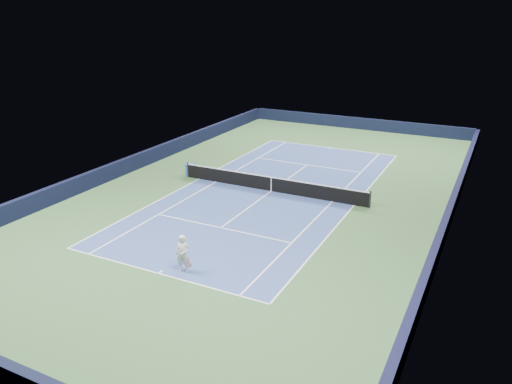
% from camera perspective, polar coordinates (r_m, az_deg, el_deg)
% --- Properties ---
extents(ground, '(40.00, 40.00, 0.00)m').
position_cam_1_polar(ground, '(32.13, 1.75, 0.10)').
color(ground, '#30542D').
rests_on(ground, ground).
extents(wall_far, '(22.00, 0.35, 1.10)m').
position_cam_1_polar(wall_far, '(49.99, 11.50, 7.72)').
color(wall_far, black).
rests_on(wall_far, ground).
extents(wall_right, '(0.35, 40.00, 1.10)m').
position_cam_1_polar(wall_right, '(29.39, 21.27, -2.17)').
color(wall_right, black).
rests_on(wall_right, ground).
extents(wall_left, '(0.35, 40.00, 1.10)m').
position_cam_1_polar(wall_left, '(37.57, -13.40, 3.44)').
color(wall_left, black).
rests_on(wall_left, ground).
extents(court_surface, '(10.97, 23.77, 0.01)m').
position_cam_1_polar(court_surface, '(32.13, 1.75, 0.10)').
color(court_surface, navy).
rests_on(court_surface, ground).
extents(baseline_far, '(10.97, 0.08, 0.00)m').
position_cam_1_polar(baseline_far, '(42.71, 8.53, 5.03)').
color(baseline_far, white).
rests_on(baseline_far, ground).
extents(baseline_near, '(10.97, 0.08, 0.00)m').
position_cam_1_polar(baseline_near, '(22.86, -11.12, -9.11)').
color(baseline_near, white).
rests_on(baseline_near, ground).
extents(sideline_doubles_right, '(0.08, 23.77, 0.00)m').
position_cam_1_polar(sideline_doubles_right, '(30.39, 11.17, -1.49)').
color(sideline_doubles_right, white).
rests_on(sideline_doubles_right, ground).
extents(sideline_doubles_left, '(0.08, 23.77, 0.00)m').
position_cam_1_polar(sideline_doubles_left, '(34.66, -6.50, 1.52)').
color(sideline_doubles_left, white).
rests_on(sideline_doubles_left, ground).
extents(sideline_singles_right, '(0.08, 23.77, 0.00)m').
position_cam_1_polar(sideline_singles_right, '(30.74, 8.72, -1.08)').
color(sideline_singles_right, white).
rests_on(sideline_singles_right, ground).
extents(sideline_singles_left, '(0.08, 23.77, 0.00)m').
position_cam_1_polar(sideline_singles_left, '(33.96, -4.56, 1.19)').
color(sideline_singles_left, white).
rests_on(sideline_singles_left, ground).
extents(service_line_far, '(8.23, 0.08, 0.00)m').
position_cam_1_polar(service_line_far, '(37.73, 5.87, 3.11)').
color(service_line_far, white).
rests_on(service_line_far, ground).
extents(service_line_near, '(8.23, 0.08, 0.00)m').
position_cam_1_polar(service_line_near, '(26.88, -4.04, -4.09)').
color(service_line_near, white).
rests_on(service_line_near, ground).
extents(center_service_line, '(0.08, 12.80, 0.00)m').
position_cam_1_polar(center_service_line, '(32.13, 1.75, 0.11)').
color(center_service_line, white).
rests_on(center_service_line, ground).
extents(center_mark_far, '(0.08, 0.30, 0.00)m').
position_cam_1_polar(center_mark_far, '(42.57, 8.47, 4.98)').
color(center_mark_far, white).
rests_on(center_mark_far, ground).
extents(center_mark_near, '(0.08, 0.30, 0.00)m').
position_cam_1_polar(center_mark_near, '(22.96, -10.89, -8.95)').
color(center_mark_near, white).
rests_on(center_mark_near, ground).
extents(tennis_net, '(12.90, 0.10, 1.07)m').
position_cam_1_polar(tennis_net, '(31.96, 1.76, 0.95)').
color(tennis_net, black).
rests_on(tennis_net, ground).
extents(sponsor_cube, '(0.63, 0.58, 0.89)m').
position_cam_1_polar(sponsor_cube, '(35.22, -7.53, 2.53)').
color(sponsor_cube, blue).
rests_on(sponsor_cube, ground).
extents(tennis_player, '(0.84, 1.32, 2.30)m').
position_cam_1_polar(tennis_player, '(22.42, -8.34, -7.02)').
color(tennis_player, silver).
rests_on(tennis_player, ground).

